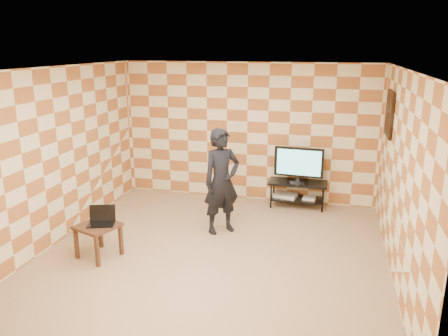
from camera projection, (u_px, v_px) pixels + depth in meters
The scene contains 14 objects.
floor at pixel (214, 252), 6.56m from camera, with size 5.00×5.00×0.00m, color #9F8161.
wall_back at pixel (247, 133), 8.53m from camera, with size 5.00×0.02×2.70m, color beige.
wall_front at pixel (140, 239), 3.86m from camera, with size 5.00×0.02×2.70m, color beige.
wall_left at pixel (59, 155), 6.77m from camera, with size 0.02×5.00×2.70m, color beige.
wall_right at pixel (401, 178), 5.62m from camera, with size 0.02×5.00×2.70m, color beige.
ceiling at pixel (213, 68), 5.83m from camera, with size 5.00×5.00×0.02m, color white.
wall_art at pixel (389, 114), 6.91m from camera, with size 0.04×0.72×0.72m.
tv_stand at pixel (298, 188), 8.32m from camera, with size 1.09×0.49×0.50m.
tv at pixel (299, 163), 8.18m from camera, with size 0.92×0.19×0.66m.
dvd_player at pixel (285, 195), 8.42m from camera, with size 0.43×0.30×0.07m, color silver.
game_console at pixel (309, 198), 8.28m from camera, with size 0.23×0.17×0.05m, color silver.
side_table at pixel (98, 231), 6.32m from camera, with size 0.68×0.68×0.50m.
laptop at pixel (102, 220), 6.34m from camera, with size 0.45×0.39×0.25m.
person at pixel (222, 181), 7.07m from camera, with size 0.63×0.42×1.74m, color black.
Camera 1 is at (1.57, -5.77, 3.00)m, focal length 35.00 mm.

